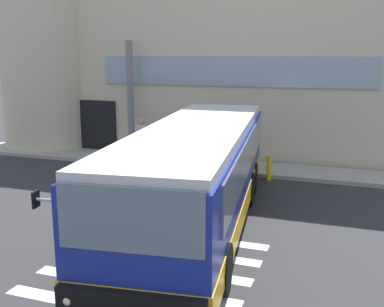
{
  "coord_description": "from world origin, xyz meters",
  "views": [
    {
      "loc": [
        5.86,
        -12.61,
        4.5
      ],
      "look_at": [
        1.27,
        0.46,
        1.5
      ],
      "focal_mm": 43.17,
      "sensor_mm": 36.0,
      "label": 1
    }
  ],
  "objects_px": {
    "bus_main_foreground": "(197,177)",
    "passenger_near_column": "(142,136)",
    "passenger_by_doorway": "(163,138)",
    "safety_bollard_yellow": "(269,168)",
    "entry_support_column": "(130,99)"
  },
  "relations": [
    {
      "from": "bus_main_foreground",
      "to": "passenger_near_column",
      "type": "distance_m",
      "value": 7.88
    },
    {
      "from": "bus_main_foreground",
      "to": "passenger_near_column",
      "type": "xyz_separation_m",
      "value": [
        -4.62,
        6.38,
        -0.25
      ]
    },
    {
      "from": "safety_bollard_yellow",
      "to": "passenger_near_column",
      "type": "bearing_deg",
      "value": 167.76
    },
    {
      "from": "entry_support_column",
      "to": "bus_main_foreground",
      "type": "bearing_deg",
      "value": -52.09
    },
    {
      "from": "entry_support_column",
      "to": "passenger_by_doorway",
      "type": "bearing_deg",
      "value": -21.92
    },
    {
      "from": "safety_bollard_yellow",
      "to": "entry_support_column",
      "type": "bearing_deg",
      "value": 164.34
    },
    {
      "from": "entry_support_column",
      "to": "passenger_by_doorway",
      "type": "xyz_separation_m",
      "value": [
        1.81,
        -0.73,
        -1.49
      ]
    },
    {
      "from": "entry_support_column",
      "to": "passenger_near_column",
      "type": "bearing_deg",
      "value": -35.96
    },
    {
      "from": "safety_bollard_yellow",
      "to": "bus_main_foreground",
      "type": "bearing_deg",
      "value": -100.97
    },
    {
      "from": "passenger_near_column",
      "to": "safety_bollard_yellow",
      "type": "height_order",
      "value": "passenger_near_column"
    },
    {
      "from": "entry_support_column",
      "to": "passenger_near_column",
      "type": "xyz_separation_m",
      "value": [
        0.8,
        -0.58,
        -1.52
      ]
    },
    {
      "from": "passenger_near_column",
      "to": "safety_bollard_yellow",
      "type": "distance_m",
      "value": 5.78
    },
    {
      "from": "passenger_near_column",
      "to": "passenger_by_doorway",
      "type": "distance_m",
      "value": 1.02
    },
    {
      "from": "bus_main_foreground",
      "to": "safety_bollard_yellow",
      "type": "height_order",
      "value": "bus_main_foreground"
    },
    {
      "from": "bus_main_foreground",
      "to": "passenger_by_doorway",
      "type": "distance_m",
      "value": 7.2
    }
  ]
}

